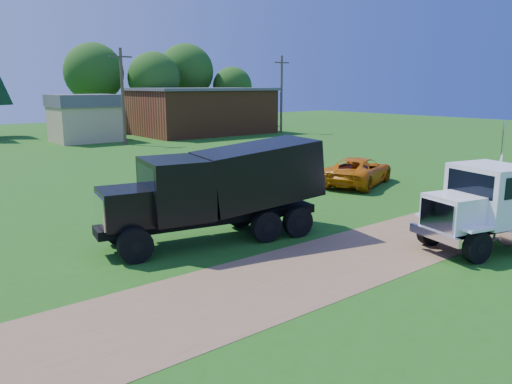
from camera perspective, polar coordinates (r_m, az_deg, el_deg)
ground at (r=18.32m, az=14.45°, el=-6.07°), size 140.00×140.00×0.00m
dirt_track at (r=18.32m, az=14.45°, el=-6.05°), size 120.00×4.20×0.01m
white_semi_tractor at (r=19.12m, az=25.22°, el=-1.48°), size 7.36×3.85×4.35m
black_dump_truck at (r=18.20m, az=-4.03°, el=0.63°), size 8.49×3.96×3.60m
orange_pickup at (r=29.14m, az=11.62°, el=2.37°), size 6.27×4.53×1.58m
spectator_a at (r=22.11m, az=24.38°, el=-1.28°), size 0.72×0.55×1.77m
spectator_b at (r=26.27m, az=4.62°, el=1.64°), size 1.01×0.92×1.68m
brick_building at (r=59.74m, az=-6.18°, el=9.22°), size 15.40×10.40×5.30m
tan_shed at (r=53.56m, az=-19.02°, el=8.06°), size 6.20×5.40×4.70m
utility_poles at (r=49.57m, az=-15.00°, el=10.68°), size 42.20×0.28×9.00m
tree_row at (r=64.49m, az=-18.90°, el=12.32°), size 57.42×10.23×11.24m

